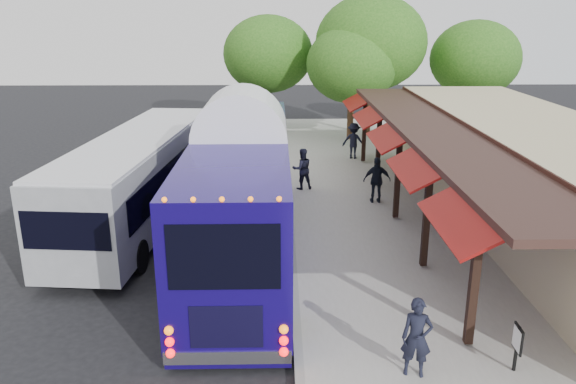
% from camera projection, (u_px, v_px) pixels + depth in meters
% --- Properties ---
extents(ground, '(90.00, 90.00, 0.00)m').
position_uv_depth(ground, '(292.00, 273.00, 16.15)').
color(ground, black).
rests_on(ground, ground).
extents(sidewalk, '(10.00, 40.00, 0.15)m').
position_uv_depth(sidewalk, '(429.00, 221.00, 20.02)').
color(sidewalk, '#9E9B93').
rests_on(sidewalk, ground).
extents(curb, '(0.20, 40.00, 0.16)m').
position_uv_depth(curb, '(291.00, 221.00, 19.94)').
color(curb, gray).
rests_on(curb, ground).
extents(station_shelter, '(8.15, 20.00, 3.60)m').
position_uv_depth(station_shelter, '(530.00, 172.00, 19.54)').
color(station_shelter, tan).
rests_on(station_shelter, ground).
extents(coach_bus, '(2.74, 12.70, 4.04)m').
position_uv_depth(coach_bus, '(243.00, 186.00, 16.86)').
color(coach_bus, '#15085E').
rests_on(coach_bus, ground).
extents(city_bus, '(3.57, 11.91, 3.15)m').
position_uv_depth(city_bus, '(141.00, 175.00, 19.65)').
color(city_bus, gray).
rests_on(city_bus, ground).
extents(ped_a, '(0.68, 0.51, 1.67)m').
position_uv_depth(ped_a, '(417.00, 338.00, 11.13)').
color(ped_a, black).
rests_on(ped_a, sidewalk).
extents(ped_b, '(0.97, 0.83, 1.72)m').
position_uv_depth(ped_b, '(302.00, 169.00, 23.17)').
color(ped_b, black).
rests_on(ped_b, sidewalk).
extents(ped_c, '(1.05, 0.44, 1.79)m').
position_uv_depth(ped_c, '(377.00, 180.00, 21.48)').
color(ped_c, black).
rests_on(ped_c, sidewalk).
extents(ped_d, '(1.32, 1.03, 1.80)m').
position_uv_depth(ped_d, '(354.00, 141.00, 28.11)').
color(ped_d, black).
rests_on(ped_d, sidewalk).
extents(sign_board, '(0.07, 0.46, 1.01)m').
position_uv_depth(sign_board, '(517.00, 341.00, 11.28)').
color(sign_board, black).
rests_on(sign_board, sidewalk).
extents(tree_left, '(5.17, 5.17, 6.62)m').
position_uv_depth(tree_left, '(352.00, 64.00, 31.61)').
color(tree_left, '#382314').
rests_on(tree_left, ground).
extents(tree_mid, '(6.45, 6.45, 8.26)m').
position_uv_depth(tree_mid, '(371.00, 43.00, 32.48)').
color(tree_mid, '#382314').
rests_on(tree_mid, ground).
extents(tree_right, '(5.34, 5.34, 6.83)m').
position_uv_depth(tree_right, '(475.00, 59.00, 33.49)').
color(tree_right, '#382314').
rests_on(tree_right, ground).
extents(tree_far, '(5.56, 5.56, 7.12)m').
position_uv_depth(tree_far, '(268.00, 54.00, 34.66)').
color(tree_far, '#382314').
rests_on(tree_far, ground).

